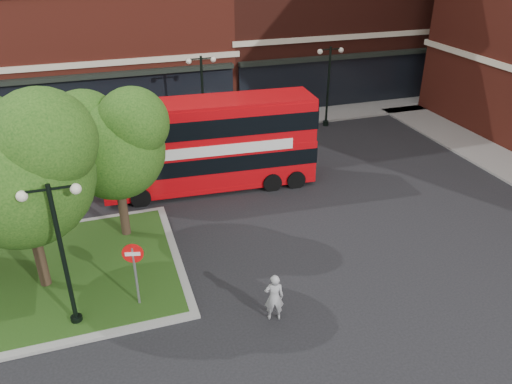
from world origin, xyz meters
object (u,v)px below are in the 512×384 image
object	(u,v)px
bus	(209,139)
car_silver	(73,134)
car_white	(224,118)
woman	(274,297)

from	to	relation	value
bus	car_silver	distance (m)	9.87
car_white	car_silver	bearing A→B (deg)	90.27
car_silver	car_white	bearing A→B (deg)	-92.21
car_silver	car_white	world-z (taller)	car_silver
car_silver	car_white	xyz separation A→B (m)	(9.08, 0.28, -0.07)
bus	car_silver	bearing A→B (deg)	134.16
woman	car_white	distance (m)	17.79
bus	car_white	bearing A→B (deg)	73.91
car_silver	woman	bearing A→B (deg)	-164.82
woman	car_white	size ratio (longest dim) A/B	0.39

